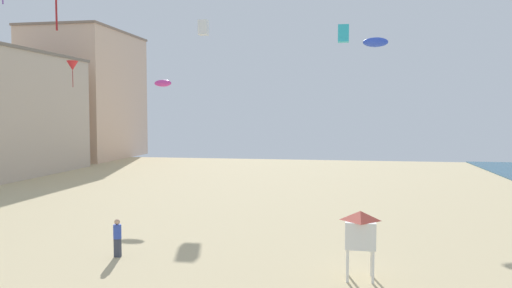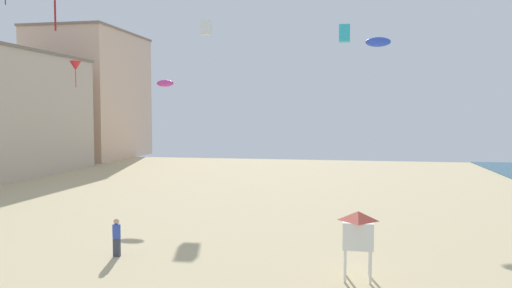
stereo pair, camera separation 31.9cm
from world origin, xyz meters
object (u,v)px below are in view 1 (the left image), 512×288
at_px(kite_red_delta, 72,66).
at_px(kite_cyan_box_2, 343,34).
at_px(kite_magenta_parafoil, 163,83).
at_px(kite_white_box, 203,28).
at_px(kite_blue_parafoil, 375,42).
at_px(kite_flyer, 117,236).
at_px(lifeguard_stand, 360,230).

xyz_separation_m(kite_red_delta, kite_cyan_box_2, (20.58, -5.29, 1.06)).
relative_size(kite_magenta_parafoil, kite_white_box, 1.02).
bearing_deg(kite_blue_parafoil, kite_red_delta, -167.89).
height_order(kite_white_box, kite_blue_parafoil, kite_white_box).
height_order(kite_red_delta, kite_cyan_box_2, kite_cyan_box_2).
bearing_deg(kite_red_delta, kite_white_box, 46.31).
xyz_separation_m(kite_cyan_box_2, kite_blue_parafoil, (2.48, 10.24, 0.86)).
relative_size(kite_magenta_parafoil, kite_red_delta, 0.66).
bearing_deg(kite_red_delta, kite_blue_parafoil, 12.11).
bearing_deg(kite_red_delta, kite_magenta_parafoil, 4.74).
relative_size(kite_flyer, kite_cyan_box_2, 1.63).
xyz_separation_m(kite_flyer, kite_red_delta, (-11.17, 15.99, 8.89)).
height_order(lifeguard_stand, kite_cyan_box_2, kite_cyan_box_2).
xyz_separation_m(lifeguard_stand, kite_red_delta, (-21.28, 17.08, 7.97)).
height_order(kite_magenta_parafoil, kite_white_box, kite_white_box).
bearing_deg(kite_cyan_box_2, kite_magenta_parafoil, 156.46).
bearing_deg(kite_red_delta, lifeguard_stand, -38.76).
height_order(kite_red_delta, kite_white_box, kite_white_box).
distance_m(kite_cyan_box_2, kite_white_box, 18.82).
bearing_deg(kite_flyer, kite_cyan_box_2, 178.47).
relative_size(kite_red_delta, kite_cyan_box_2, 2.02).
height_order(kite_flyer, kite_blue_parafoil, kite_blue_parafoil).
distance_m(kite_flyer, kite_cyan_box_2, 17.38).
bearing_deg(kite_blue_parafoil, kite_white_box, 166.91).
xyz_separation_m(kite_flyer, lifeguard_stand, (10.11, -1.10, 0.92)).
bearing_deg(kite_magenta_parafoil, kite_cyan_box_2, -23.54).
bearing_deg(kite_white_box, kite_cyan_box_2, -47.63).
relative_size(kite_magenta_parafoil, kite_cyan_box_2, 1.34).
relative_size(kite_white_box, kite_blue_parafoil, 0.67).
bearing_deg(kite_cyan_box_2, kite_red_delta, 165.58).
xyz_separation_m(kite_white_box, kite_blue_parafoil, (14.99, -3.49, -2.16)).
relative_size(lifeguard_stand, kite_red_delta, 1.26).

